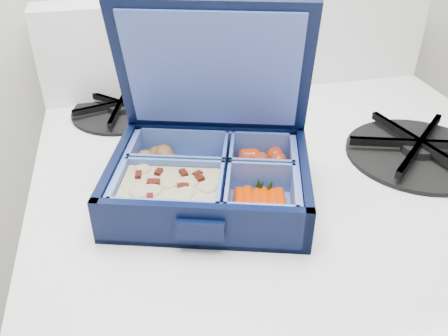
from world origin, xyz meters
name	(u,v)px	position (x,y,z in m)	size (l,w,h in m)	color
bento_box	(209,180)	(-0.42, 1.62, 1.02)	(0.23, 0.18, 0.05)	black
burner_grate	(419,147)	(-0.12, 1.65, 1.01)	(0.19, 0.19, 0.03)	black
burner_grate_rear	(121,108)	(-0.51, 1.88, 1.01)	(0.16, 0.16, 0.02)	black
fork	(216,130)	(-0.38, 1.78, 1.00)	(0.02, 0.18, 0.01)	silver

